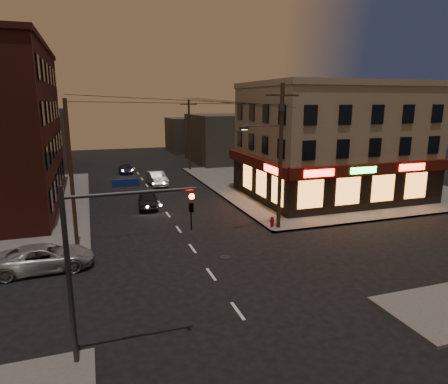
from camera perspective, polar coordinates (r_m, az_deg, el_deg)
name	(u,v)px	position (r m, az deg, el deg)	size (l,w,h in m)	color
ground	(211,274)	(21.62, -1.85, -11.68)	(120.00, 120.00, 0.00)	black
sidewalk_ne	(316,183)	(45.50, 13.04, 1.27)	(24.00, 28.00, 0.15)	#514F4C
pizza_building	(332,141)	(38.99, 15.12, 7.10)	(15.85, 12.85, 10.50)	gray
bg_building_ne_a	(227,138)	(60.38, 0.36, 7.69)	(10.00, 12.00, 7.00)	#3F3D3A
bg_building_nw	(32,138)	(61.47, -25.72, 6.99)	(9.00, 10.00, 8.00)	#3F3D3A
bg_building_ne_b	(191,135)	(73.24, -4.76, 8.17)	(8.00, 8.00, 6.00)	#3F3D3A
utility_pole_main	(279,149)	(27.74, 7.89, 6.09)	(4.20, 0.44, 10.00)	#382619
utility_pole_far	(189,135)	(52.51, -4.98, 8.12)	(0.26, 0.26, 9.00)	#382619
utility_pole_west	(71,175)	(25.72, -21.00, 2.32)	(0.24, 0.24, 9.00)	#382619
traffic_signal	(100,249)	(14.08, -17.34, -7.80)	(4.49, 0.32, 6.47)	#333538
suv_cross	(45,258)	(23.93, -24.26, -8.55)	(2.34, 5.08, 1.41)	#919399
sedan_near	(148,200)	(34.75, -10.80, -1.15)	(1.63, 4.05, 1.38)	black
sedan_mid	(157,178)	(44.03, -9.56, 1.93)	(1.57, 4.52, 1.49)	gray
sedan_far	(125,168)	(52.33, -13.90, 3.30)	(1.68, 4.13, 1.20)	black
fire_hydrant	(272,221)	(28.86, 6.89, -4.15)	(0.35, 0.35, 0.78)	maroon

